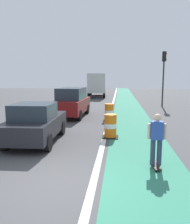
{
  "coord_description": "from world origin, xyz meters",
  "views": [
    {
      "loc": [
        1.55,
        -5.48,
        2.79
      ],
      "look_at": [
        0.39,
        5.49,
        1.1
      ],
      "focal_mm": 36.82,
      "sensor_mm": 36.0,
      "label": 1
    }
  ],
  "objects_px": {
    "traffic_barrel_front": "(110,126)",
    "traffic_light_corner": "(164,69)",
    "parked_suv_second": "(72,102)",
    "delivery_truck_down_block": "(97,84)",
    "skateboarder_on_lane": "(157,139)",
    "traffic_barrel_mid": "(109,112)",
    "parked_sedan_nearest": "(36,123)"
  },
  "relations": [
    {
      "from": "traffic_barrel_front",
      "to": "traffic_light_corner",
      "type": "xyz_separation_m",
      "value": [
        4.44,
        11.74,
        2.97
      ]
    },
    {
      "from": "parked_suv_second",
      "to": "delivery_truck_down_block",
      "type": "height_order",
      "value": "delivery_truck_down_block"
    },
    {
      "from": "skateboarder_on_lane",
      "to": "traffic_barrel_mid",
      "type": "relative_size",
      "value": 1.55
    },
    {
      "from": "traffic_barrel_front",
      "to": "traffic_barrel_mid",
      "type": "relative_size",
      "value": 1.0
    },
    {
      "from": "parked_sedan_nearest",
      "to": "delivery_truck_down_block",
      "type": "relative_size",
      "value": 0.54
    },
    {
      "from": "parked_suv_second",
      "to": "traffic_barrel_front",
      "type": "relative_size",
      "value": 4.27
    },
    {
      "from": "traffic_barrel_mid",
      "to": "traffic_barrel_front",
      "type": "bearing_deg",
      "value": -86.66
    },
    {
      "from": "traffic_light_corner",
      "to": "parked_suv_second",
      "type": "bearing_deg",
      "value": -139.58
    },
    {
      "from": "skateboarder_on_lane",
      "to": "parked_suv_second",
      "type": "relative_size",
      "value": 0.36
    },
    {
      "from": "parked_sedan_nearest",
      "to": "traffic_barrel_front",
      "type": "xyz_separation_m",
      "value": [
        3.17,
        1.08,
        -0.3
      ]
    },
    {
      "from": "traffic_barrel_mid",
      "to": "delivery_truck_down_block",
      "type": "bearing_deg",
      "value": 98.11
    },
    {
      "from": "parked_suv_second",
      "to": "traffic_barrel_mid",
      "type": "height_order",
      "value": "parked_suv_second"
    },
    {
      "from": "delivery_truck_down_block",
      "to": "traffic_barrel_front",
      "type": "bearing_deg",
      "value": -82.78
    },
    {
      "from": "parked_suv_second",
      "to": "traffic_barrel_mid",
      "type": "bearing_deg",
      "value": -25.14
    },
    {
      "from": "delivery_truck_down_block",
      "to": "traffic_light_corner",
      "type": "relative_size",
      "value": 1.52
    },
    {
      "from": "skateboarder_on_lane",
      "to": "traffic_light_corner",
      "type": "distance_m",
      "value": 15.66
    },
    {
      "from": "parked_sedan_nearest",
      "to": "parked_suv_second",
      "type": "relative_size",
      "value": 0.89
    },
    {
      "from": "traffic_barrel_mid",
      "to": "delivery_truck_down_block",
      "type": "height_order",
      "value": "delivery_truck_down_block"
    },
    {
      "from": "parked_sedan_nearest",
      "to": "skateboarder_on_lane",
      "type": "bearing_deg",
      "value": -26.54
    },
    {
      "from": "skateboarder_on_lane",
      "to": "traffic_barrel_mid",
      "type": "xyz_separation_m",
      "value": [
        -1.79,
        7.62,
        -0.38
      ]
    },
    {
      "from": "parked_suv_second",
      "to": "traffic_barrel_mid",
      "type": "distance_m",
      "value": 3.02
    },
    {
      "from": "parked_sedan_nearest",
      "to": "traffic_barrel_front",
      "type": "height_order",
      "value": "parked_sedan_nearest"
    },
    {
      "from": "parked_suv_second",
      "to": "delivery_truck_down_block",
      "type": "distance_m",
      "value": 16.77
    },
    {
      "from": "parked_sedan_nearest",
      "to": "traffic_barrel_front",
      "type": "relative_size",
      "value": 3.82
    },
    {
      "from": "parked_sedan_nearest",
      "to": "parked_suv_second",
      "type": "distance_m",
      "value": 6.54
    },
    {
      "from": "parked_sedan_nearest",
      "to": "traffic_barrel_mid",
      "type": "distance_m",
      "value": 6.03
    },
    {
      "from": "traffic_barrel_front",
      "to": "traffic_barrel_mid",
      "type": "bearing_deg",
      "value": 93.34
    },
    {
      "from": "skateboarder_on_lane",
      "to": "parked_suv_second",
      "type": "xyz_separation_m",
      "value": [
        -4.48,
        8.88,
        0.12
      ]
    },
    {
      "from": "skateboarder_on_lane",
      "to": "traffic_barrel_front",
      "type": "xyz_separation_m",
      "value": [
        -1.54,
        3.43,
        -0.38
      ]
    },
    {
      "from": "parked_suv_second",
      "to": "traffic_light_corner",
      "type": "xyz_separation_m",
      "value": [
        7.38,
        6.29,
        2.47
      ]
    },
    {
      "from": "parked_sedan_nearest",
      "to": "traffic_barrel_front",
      "type": "bearing_deg",
      "value": 18.79
    },
    {
      "from": "traffic_light_corner",
      "to": "delivery_truck_down_block",
      "type": "bearing_deg",
      "value": 124.72
    }
  ]
}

